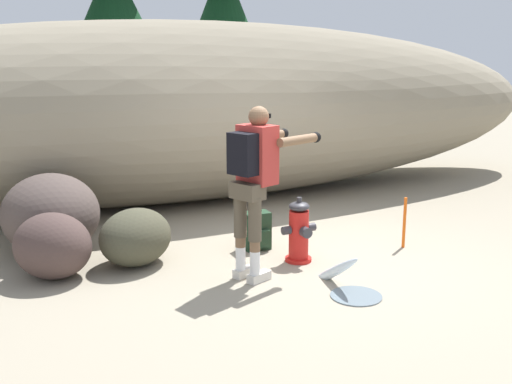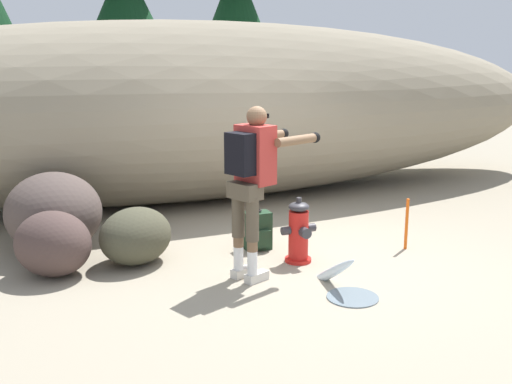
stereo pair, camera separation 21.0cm
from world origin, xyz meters
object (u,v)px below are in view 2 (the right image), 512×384
at_px(boulder_mid, 136,236).
at_px(fire_hydrant, 299,233).
at_px(survey_stake, 407,224).
at_px(spare_backpack, 258,231).
at_px(boulder_large, 54,213).
at_px(utility_worker, 253,171).
at_px(boulder_small, 53,244).

bearing_deg(boulder_mid, fire_hydrant, -21.95).
height_order(boulder_mid, survey_stake, boulder_mid).
height_order(spare_backpack, boulder_large, boulder_large).
bearing_deg(fire_hydrant, spare_backpack, 111.72).
relative_size(boulder_large, survey_stake, 1.87).
distance_m(fire_hydrant, utility_worker, 1.02).
xyz_separation_m(utility_worker, survey_stake, (1.98, 0.13, -0.80)).
bearing_deg(fire_hydrant, survey_stake, -4.61).
bearing_deg(fire_hydrant, boulder_mid, 158.05).
height_order(fire_hydrant, boulder_large, boulder_large).
xyz_separation_m(fire_hydrant, boulder_small, (-2.47, 0.63, 0.01)).
bearing_deg(boulder_mid, boulder_small, -178.47).
xyz_separation_m(utility_worker, boulder_small, (-1.84, 0.87, -0.76)).
distance_m(utility_worker, boulder_small, 2.17).
bearing_deg(survey_stake, spare_backpack, 156.45).
distance_m(fire_hydrant, boulder_mid, 1.76).
bearing_deg(boulder_large, utility_worker, -43.53).
bearing_deg(survey_stake, fire_hydrant, 175.39).
distance_m(spare_backpack, survey_stake, 1.72).
height_order(boulder_large, boulder_small, boulder_large).
bearing_deg(spare_backpack, survey_stake, 68.66).
bearing_deg(utility_worker, survey_stake, -17.22).
height_order(fire_hydrant, boulder_small, fire_hydrant).
distance_m(fire_hydrant, spare_backpack, 0.63).
xyz_separation_m(utility_worker, spare_backpack, (0.40, 0.82, -0.88)).
relative_size(utility_worker, boulder_large, 1.54).
bearing_deg(spare_backpack, boulder_small, -89.16).
relative_size(spare_backpack, survey_stake, 0.78).
distance_m(boulder_large, survey_stake, 4.04).
relative_size(fire_hydrant, survey_stake, 1.20).
relative_size(fire_hydrant, boulder_small, 0.88).
relative_size(boulder_mid, survey_stake, 1.40).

